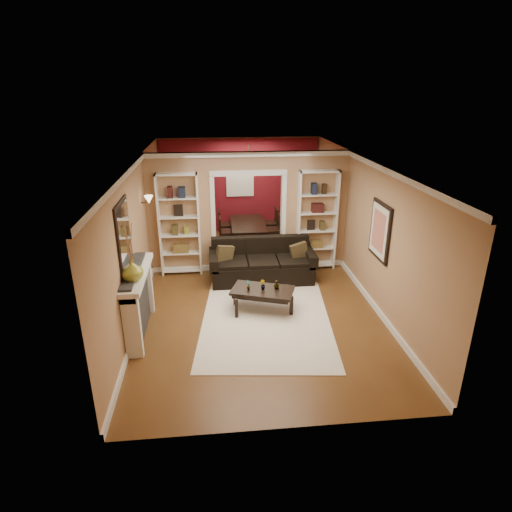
{
  "coord_description": "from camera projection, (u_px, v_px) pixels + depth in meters",
  "views": [
    {
      "loc": [
        -0.8,
        -8.13,
        3.99
      ],
      "look_at": [
        -0.04,
        -0.8,
        1.07
      ],
      "focal_mm": 30.0,
      "sensor_mm": 36.0,
      "label": 1
    }
  ],
  "objects": [
    {
      "name": "wall_sconce",
      "position": [
        146.0,
        201.0,
        8.69
      ],
      "size": [
        0.18,
        0.18,
        0.22
      ],
      "primitive_type": "cube",
      "color": "#FFE0A5",
      "rests_on": "wall_left"
    },
    {
      "name": "chandelier",
      "position": [
        243.0,
        171.0,
        10.82
      ],
      "size": [
        0.5,
        0.5,
        0.3
      ],
      "primitive_type": "cube",
      "color": "#392D1A",
      "rests_on": "ceiling"
    },
    {
      "name": "plant_center",
      "position": [
        263.0,
        285.0,
        8.03
      ],
      "size": [
        0.13,
        0.13,
        0.18
      ],
      "primitive_type": "imported",
      "rotation": [
        0.0,
        0.0,
        2.35
      ],
      "color": "#336626",
      "rests_on": "coffee_table"
    },
    {
      "name": "bookshelf_right",
      "position": [
        317.0,
        221.0,
        9.75
      ],
      "size": [
        0.9,
        0.3,
        2.3
      ],
      "primitive_type": "cube",
      "color": "white",
      "rests_on": "floor"
    },
    {
      "name": "mirror",
      "position": [
        124.0,
        235.0,
        6.8
      ],
      "size": [
        0.03,
        0.95,
        1.1
      ],
      "primitive_type": "cube",
      "color": "silver",
      "rests_on": "wall_left"
    },
    {
      "name": "ceiling",
      "position": [
        253.0,
        160.0,
        8.07
      ],
      "size": [
        8.0,
        8.0,
        0.0
      ],
      "primitive_type": "plane",
      "rotation": [
        3.14,
        0.0,
        0.0
      ],
      "color": "white",
      "rests_on": "ground"
    },
    {
      "name": "dining_chair_se",
      "position": [
        268.0,
        223.0,
        11.89
      ],
      "size": [
        0.53,
        0.53,
        0.91
      ],
      "primitive_type": "cube",
      "rotation": [
        0.0,
        0.0,
        -1.37
      ],
      "color": "black",
      "rests_on": "floor"
    },
    {
      "name": "dining_chair_ne",
      "position": [
        271.0,
        230.0,
        11.34
      ],
      "size": [
        0.47,
        0.47,
        0.9
      ],
      "primitive_type": "cube",
      "rotation": [
        0.0,
        0.0,
        -1.62
      ],
      "color": "black",
      "rests_on": "floor"
    },
    {
      "name": "wall_front",
      "position": [
        288.0,
        336.0,
        4.87
      ],
      "size": [
        8.0,
        0.0,
        8.0
      ],
      "primitive_type": "plane",
      "rotation": [
        -1.57,
        0.0,
        0.0
      ],
      "color": "tan",
      "rests_on": "ground"
    },
    {
      "name": "pillow_left",
      "position": [
        225.0,
        255.0,
        9.18
      ],
      "size": [
        0.39,
        0.26,
        0.38
      ],
      "primitive_type": "cube",
      "rotation": [
        0.0,
        0.0,
        0.43
      ],
      "color": "brown",
      "rests_on": "sofa"
    },
    {
      "name": "sofa",
      "position": [
        262.0,
        261.0,
        9.34
      ],
      "size": [
        2.29,
        0.99,
        0.89
      ],
      "primitive_type": "cube",
      "color": "black",
      "rests_on": "floor"
    },
    {
      "name": "plant_right",
      "position": [
        277.0,
        284.0,
        8.06
      ],
      "size": [
        0.15,
        0.15,
        0.19
      ],
      "primitive_type": "imported",
      "rotation": [
        0.0,
        0.0,
        4.07
      ],
      "color": "#336626",
      "rests_on": "coffee_table"
    },
    {
      "name": "framed_art",
      "position": [
        380.0,
        231.0,
        7.78
      ],
      "size": [
        0.04,
        0.85,
        1.05
      ],
      "primitive_type": "cube",
      "color": "black",
      "rests_on": "wall_right"
    },
    {
      "name": "dining_chair_sw",
      "position": [
        228.0,
        225.0,
        11.79
      ],
      "size": [
        0.45,
        0.45,
        0.89
      ],
      "primitive_type": "cube",
      "rotation": [
        0.0,
        0.0,
        1.61
      ],
      "color": "black",
      "rests_on": "floor"
    },
    {
      "name": "red_back_panel",
      "position": [
        240.0,
        187.0,
        12.25
      ],
      "size": [
        4.44,
        0.04,
        2.64
      ],
      "primitive_type": "cube",
      "color": "maroon",
      "rests_on": "floor"
    },
    {
      "name": "coffee_table",
      "position": [
        263.0,
        300.0,
        8.15
      ],
      "size": [
        1.29,
        0.97,
        0.43
      ],
      "primitive_type": "cube",
      "rotation": [
        0.0,
        0.0,
        -0.34
      ],
      "color": "black",
      "rests_on": "floor"
    },
    {
      "name": "pillow_right",
      "position": [
        299.0,
        253.0,
        9.34
      ],
      "size": [
        0.39,
        0.18,
        0.37
      ],
      "primitive_type": "cube",
      "rotation": [
        0.0,
        0.0,
        0.19
      ],
      "color": "brown",
      "rests_on": "sofa"
    },
    {
      "name": "fireplace",
      "position": [
        140.0,
        302.0,
        7.26
      ],
      "size": [
        0.32,
        1.7,
        1.16
      ],
      "primitive_type": "cube",
      "color": "white",
      "rests_on": "floor"
    },
    {
      "name": "area_rug",
      "position": [
        266.0,
        320.0,
        7.85
      ],
      "size": [
        2.65,
        3.47,
        0.01
      ],
      "primitive_type": "cube",
      "rotation": [
        0.0,
        0.0,
        -0.11
      ],
      "color": "white",
      "rests_on": "floor"
    },
    {
      "name": "floor",
      "position": [
        254.0,
        289.0,
        9.07
      ],
      "size": [
        8.0,
        8.0,
        0.0
      ],
      "primitive_type": "plane",
      "color": "brown",
      "rests_on": "ground"
    },
    {
      "name": "dining_table",
      "position": [
        249.0,
        233.0,
        11.62
      ],
      "size": [
        1.65,
        0.92,
        0.58
      ],
      "primitive_type": "imported",
      "rotation": [
        0.0,
        0.0,
        1.57
      ],
      "color": "black",
      "rests_on": "floor"
    },
    {
      "name": "vase",
      "position": [
        132.0,
        270.0,
        6.65
      ],
      "size": [
        0.45,
        0.45,
        0.36
      ],
      "primitive_type": "imported",
      "rotation": [
        0.0,
        0.0,
        -0.38
      ],
      "color": "olive",
      "rests_on": "fireplace"
    },
    {
      "name": "dining_window",
      "position": [
        240.0,
        179.0,
        12.13
      ],
      "size": [
        0.78,
        0.03,
        0.98
      ],
      "primitive_type": "cube",
      "color": "#8CA5CC",
      "rests_on": "wall_back"
    },
    {
      "name": "partition_wall",
      "position": [
        248.0,
        212.0,
        9.68
      ],
      "size": [
        4.5,
        0.15,
        2.7
      ],
      "primitive_type": "cube",
      "color": "tan",
      "rests_on": "floor"
    },
    {
      "name": "plant_left",
      "position": [
        248.0,
        285.0,
        8.0
      ],
      "size": [
        0.12,
        0.13,
        0.2
      ],
      "primitive_type": "imported",
      "rotation": [
        0.0,
        0.0,
        1.01
      ],
      "color": "#336626",
      "rests_on": "coffee_table"
    },
    {
      "name": "wall_right",
      "position": [
        362.0,
        225.0,
        8.79
      ],
      "size": [
        0.0,
        8.0,
        8.0
      ],
      "primitive_type": "plane",
      "rotation": [
        1.57,
        0.0,
        -1.57
      ],
      "color": "tan",
      "rests_on": "ground"
    },
    {
      "name": "dining_chair_nw",
      "position": [
        229.0,
        232.0,
        11.24
      ],
      "size": [
        0.58,
        0.58,
        0.88
      ],
      "primitive_type": "cube",
      "rotation": [
        0.0,
        0.0,
        2.01
      ],
      "color": "black",
      "rests_on": "floor"
    },
    {
      "name": "wall_left",
      "position": [
        139.0,
        232.0,
        8.35
      ],
      "size": [
        0.0,
        8.0,
        8.0
      ],
      "primitive_type": "plane",
      "rotation": [
        1.57,
        0.0,
        1.57
      ],
      "color": "tan",
      "rests_on": "ground"
    },
    {
      "name": "bookshelf_left",
      "position": [
        179.0,
        225.0,
        9.45
      ],
      "size": [
        0.9,
        0.3,
        2.3
      ],
      "primitive_type": "cube",
      "color": "white",
      "rests_on": "floor"
    },
    {
      "name": "wall_back",
      "position": [
        240.0,
        186.0,
        12.27
      ],
      "size": [
        8.0,
        0.0,
        8.0
      ],
      "primitive_type": "plane",
      "rotation": [
        1.57,
        0.0,
        0.0
      ],
      "color": "tan",
      "rests_on": "ground"
    }
  ]
}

